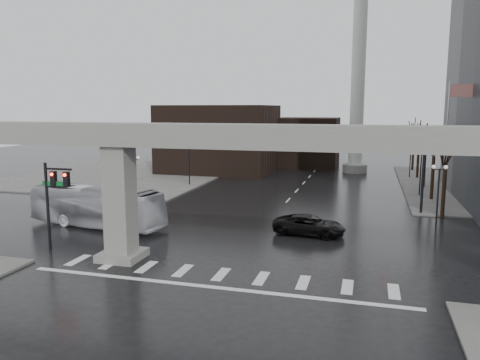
{
  "coord_description": "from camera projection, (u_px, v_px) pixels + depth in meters",
  "views": [
    {
      "loc": [
        8.06,
        -25.85,
        9.61
      ],
      "look_at": [
        -0.81,
        6.02,
        4.5
      ],
      "focal_mm": 35.0,
      "sensor_mm": 36.0,
      "label": 1
    }
  ],
  "objects": [
    {
      "name": "elevated_guideway",
      "position": [
        247.0,
        156.0,
        26.83
      ],
      "size": [
        48.0,
        2.6,
        8.7
      ],
      "color": "gray",
      "rests_on": "ground"
    },
    {
      "name": "signal_left_pole",
      "position": [
        54.0,
        191.0,
        31.32
      ],
      "size": [
        2.3,
        0.3,
        6.0
      ],
      "color": "black",
      "rests_on": "ground"
    },
    {
      "name": "tree_right_2",
      "position": [
        425.0,
        164.0,
        56.31
      ],
      "size": [
        1.1,
        1.63,
        7.85
      ],
      "color": "black",
      "rests_on": "ground"
    },
    {
      "name": "building_far_mid",
      "position": [
        307.0,
        142.0,
        77.64
      ],
      "size": [
        10.0,
        10.0,
        8.0
      ],
      "primitive_type": "cube",
      "color": "black",
      "rests_on": "ground"
    },
    {
      "name": "tree_right_0",
      "position": [
        444.0,
        186.0,
        41.09
      ],
      "size": [
        1.09,
        1.58,
        7.5
      ],
      "color": "black",
      "rests_on": "ground"
    },
    {
      "name": "tree_right_4",
      "position": [
        413.0,
        151.0,
        71.52
      ],
      "size": [
        1.12,
        1.69,
        8.19
      ],
      "color": "black",
      "rests_on": "ground"
    },
    {
      "name": "sidewalk_nw",
      "position": [
        131.0,
        173.0,
        69.37
      ],
      "size": [
        28.0,
        36.0,
        0.15
      ],
      "primitive_type": "cube",
      "color": "slate",
      "rests_on": "ground"
    },
    {
      "name": "tree_right_3",
      "position": [
        418.0,
        157.0,
        63.91
      ],
      "size": [
        1.11,
        1.66,
        8.02
      ],
      "color": "black",
      "rests_on": "ground"
    },
    {
      "name": "lamp_right_0",
      "position": [
        439.0,
        185.0,
        37.44
      ],
      "size": [
        1.22,
        0.32,
        5.11
      ],
      "color": "black",
      "rests_on": "ground"
    },
    {
      "name": "ground",
      "position": [
        226.0,
        269.0,
        28.22
      ],
      "size": [
        160.0,
        160.0,
        0.0
      ],
      "primitive_type": "plane",
      "color": "black",
      "rests_on": "ground"
    },
    {
      "name": "building_far_left",
      "position": [
        220.0,
        139.0,
        71.15
      ],
      "size": [
        16.0,
        14.0,
        10.0
      ],
      "primitive_type": "cube",
      "color": "black",
      "rests_on": "ground"
    },
    {
      "name": "lamp_right_1",
      "position": [
        421.0,
        165.0,
        50.77
      ],
      "size": [
        1.22,
        0.32,
        5.11
      ],
      "color": "black",
      "rests_on": "ground"
    },
    {
      "name": "tree_right_1",
      "position": [
        433.0,
        173.0,
        48.7
      ],
      "size": [
        1.09,
        1.61,
        7.67
      ],
      "color": "black",
      "rests_on": "ground"
    },
    {
      "name": "lamp_right_2",
      "position": [
        411.0,
        153.0,
        64.1
      ],
      "size": [
        1.22,
        0.32,
        5.11
      ],
      "color": "black",
      "rests_on": "ground"
    },
    {
      "name": "signal_mast_arm",
      "position": [
        380.0,
        150.0,
        42.84
      ],
      "size": [
        12.12,
        0.43,
        8.0
      ],
      "color": "black",
      "rests_on": "ground"
    },
    {
      "name": "pickup_truck",
      "position": [
        309.0,
        225.0,
        35.66
      ],
      "size": [
        5.7,
        3.1,
        1.52
      ],
      "primitive_type": "imported",
      "rotation": [
        0.0,
        0.0,
        1.46
      ],
      "color": "black",
      "rests_on": "ground"
    },
    {
      "name": "lamp_left_0",
      "position": [
        134.0,
        173.0,
        44.59
      ],
      "size": [
        1.22,
        0.32,
        5.11
      ],
      "color": "black",
      "rests_on": "ground"
    },
    {
      "name": "smokestack",
      "position": [
        358.0,
        82.0,
        68.38
      ],
      "size": [
        3.6,
        3.6,
        30.0
      ],
      "color": "silver",
      "rests_on": "ground"
    },
    {
      "name": "lamp_left_2",
      "position": [
        223.0,
        149.0,
        71.25
      ],
      "size": [
        1.22,
        0.32,
        5.11
      ],
      "color": "black",
      "rests_on": "ground"
    },
    {
      "name": "lamp_left_1",
      "position": [
        189.0,
        158.0,
        57.92
      ],
      "size": [
        1.22,
        0.32,
        5.11
      ],
      "color": "black",
      "rests_on": "ground"
    },
    {
      "name": "city_bus",
      "position": [
        96.0,
        206.0,
        38.07
      ],
      "size": [
        12.33,
        4.79,
        3.35
      ],
      "primitive_type": "imported",
      "rotation": [
        0.0,
        0.0,
        1.4
      ],
      "color": "silver",
      "rests_on": "ground"
    },
    {
      "name": "flagpole_assembly",
      "position": [
        450.0,
        130.0,
        43.96
      ],
      "size": [
        2.06,
        0.12,
        12.0
      ],
      "color": "silver",
      "rests_on": "ground"
    }
  ]
}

